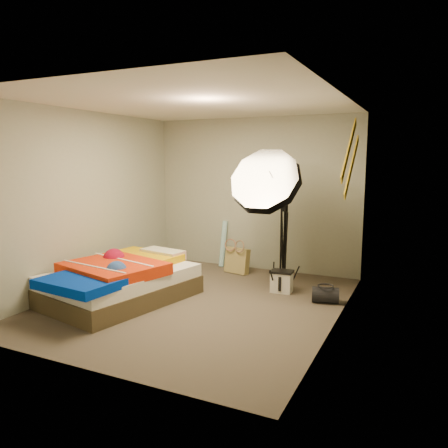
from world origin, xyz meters
The scene contains 15 objects.
floor centered at (0.00, 0.00, 0.00)m, with size 4.00×4.00×0.00m, color brown.
ceiling centered at (0.00, 0.00, 2.50)m, with size 4.00×4.00×0.00m, color silver.
wall_back centered at (0.00, 2.00, 1.25)m, with size 3.50×3.50×0.00m, color #9B9E8D.
wall_front centered at (0.00, -2.00, 1.25)m, with size 3.50×3.50×0.00m, color #9B9E8D.
wall_left centered at (-1.75, 0.00, 1.25)m, with size 4.00×4.00×0.00m, color #9B9E8D.
wall_right centered at (1.75, 0.00, 1.25)m, with size 4.00×4.00×0.00m, color #9B9E8D.
tote_bag centered at (-0.12, 1.57, 0.20)m, with size 0.41×0.12×0.41m, color tan.
wrapping_roll centered at (-0.53, 1.90, 0.39)m, with size 0.09×0.09×0.78m, color #51B5C8.
camera_case centered at (0.85, 0.90, 0.14)m, with size 0.28×0.20×0.28m, color beige.
duffel_bag centered at (1.50, 0.70, 0.10)m, with size 0.21×0.21×0.34m, color black.
wall_stripe_upper centered at (1.73, 0.60, 1.95)m, with size 0.02×1.10×0.10m, color gold.
wall_stripe_lower centered at (1.73, 0.85, 1.75)m, with size 0.02×1.10×0.10m, color gold.
bed centered at (-0.95, -0.34, 0.27)m, with size 1.64×2.16×0.54m.
photo_umbrella centered at (0.61, 0.88, 1.50)m, with size 1.22×0.93×2.09m.
camera_tripod centered at (0.66, 1.59, 0.66)m, with size 0.08×0.08×1.15m.
Camera 1 is at (2.62, -4.75, 1.84)m, focal length 35.00 mm.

